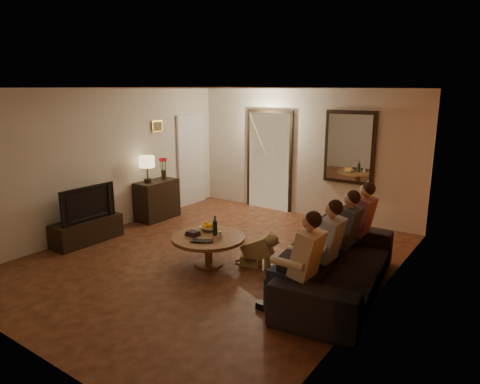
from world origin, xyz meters
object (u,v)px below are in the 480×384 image
Objects in this scene: coffee_table at (209,250)px; person_b at (324,253)px; person_a at (302,269)px; wine_bottle at (215,225)px; dog at (257,249)px; sofa at (340,264)px; laptop at (201,242)px; tv at (85,203)px; person_c at (342,239)px; person_d at (358,228)px; table_lamp at (147,169)px; dresser at (157,200)px; bowl at (208,228)px; tv_stand at (87,231)px.

person_b is at bearing 0.40° from coffee_table.
person_a reaches higher than wine_bottle.
person_a reaches higher than dog.
sofa is 0.93m from person_a.
person_b is at bearing -20.99° from laptop.
tv is 3.13m from dog.
coffee_table is (-1.84, -0.61, -0.38)m from person_c.
person_b is at bearing -90.00° from person_d.
person_b is at bearing -13.42° from table_lamp.
dog is at bearing -12.23° from table_lamp.
dresser is 0.74× the size of person_d.
person_b is 1.09× the size of coffee_table.
sofa is at bearing 9.14° from coffee_table.
tv is at bearing 153.25° from laptop.
person_d is at bearing 90.00° from person_c.
person_a is 1.57m from dog.
dresser is at bearing 171.58° from person_c.
person_c is at bearing -5.47° from table_lamp.
person_c is 2.06m from bowl.
table_lamp reaches higher than sofa.
dresser is 2.40m from bowl.
coffee_table is at bearing -50.71° from bowl.
coffee_table is 0.40m from wine_bottle.
bowl is (-2.02, -0.39, -0.12)m from person_c.
table_lamp is 4.41m from sofa.
tv is at bearing -173.82° from person_b.
dresser is 0.86× the size of tv.
person_d reaches higher than coffee_table.
bowl is 0.29m from wine_bottle.
dresser is 4.58m from person_a.
dresser is 3.43× the size of bowl.
dresser is 2.66m from coffee_table.
person_c reaches higher than sofa.
person_d is 2.30m from laptop.
wine_bottle is at bearing 63.43° from coffee_table.
person_c is (4.20, -0.62, 0.20)m from dresser.
tv_stand is 4.53m from person_d.
laptop is at bearing -139.43° from person_d.
dog is (-1.21, -0.85, -0.32)m from person_d.
person_d is (0.00, 0.60, 0.00)m from person_c.
wine_bottle is (2.40, -0.91, -0.46)m from table_lamp.
laptop is (0.10, -0.28, 0.24)m from coffee_table.
tv_stand is 4.37m from sofa.
dresser is 0.73× the size of tv_stand.
table_lamp is 1.50m from tv.
table_lamp is at bearing 159.17° from wine_bottle.
tv reaches higher than dresser.
dresser is 2.88m from laptop.
person_b is 0.60m from person_c.
person_a is at bearing -20.96° from wine_bottle.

